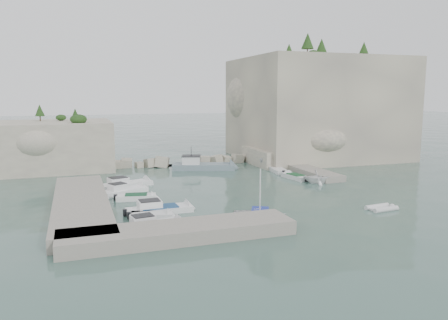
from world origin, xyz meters
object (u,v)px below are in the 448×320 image
object	(u,v)px
motorboat_b	(124,194)
motorboat_d	(160,213)
tender_east_b	(295,179)
work_boat	(204,169)
tender_east_c	(278,172)
tender_east_d	(276,168)
rowboat	(260,218)
tender_east_a	(317,183)
motorboat_e	(152,219)
motorboat_c	(136,200)
motorboat_a	(126,187)
inflatable_dinghy	(381,210)
motorboat_f	(153,229)

from	to	relation	value
motorboat_b	motorboat_d	size ratio (longest dim) A/B	0.86
tender_east_b	work_boat	distance (m)	14.37
tender_east_b	tender_east_c	distance (m)	5.27
tender_east_b	tender_east_d	bearing A→B (deg)	-16.97
motorboat_b	rowboat	world-z (taller)	motorboat_b
motorboat_d	tender_east_b	distance (m)	22.63
motorboat_b	motorboat_d	world-z (taller)	same
tender_east_a	work_boat	distance (m)	17.76
motorboat_d	motorboat_e	world-z (taller)	motorboat_d
motorboat_c	work_boat	bearing A→B (deg)	62.85
motorboat_a	work_boat	size ratio (longest dim) A/B	0.70
motorboat_b	inflatable_dinghy	xyz separation A→B (m)	(22.68, -15.07, 0.00)
work_boat	motorboat_a	bearing A→B (deg)	-126.39
motorboat_c	tender_east_d	size ratio (longest dim) A/B	0.89
motorboat_c	tender_east_d	xyz separation A→B (m)	(22.56, 12.98, 0.00)
motorboat_c	motorboat_f	bearing A→B (deg)	-80.25
work_boat	tender_east_d	bearing A→B (deg)	3.79
tender_east_b	work_boat	xyz separation A→B (m)	(-9.37, 10.90, 0.00)
inflatable_dinghy	motorboat_f	bearing A→B (deg)	171.10
motorboat_a	inflatable_dinghy	bearing A→B (deg)	-57.66
tender_east_b	work_boat	world-z (taller)	work_boat
tender_east_b	motorboat_d	bearing A→B (deg)	109.10
motorboat_f	rowboat	world-z (taller)	motorboat_f
motorboat_b	inflatable_dinghy	size ratio (longest dim) A/B	1.89
motorboat_e	tender_east_b	xyz separation A→B (m)	(21.05, 12.30, 0.00)
motorboat_e	motorboat_f	world-z (taller)	motorboat_f
motorboat_b	work_boat	distance (m)	17.85
rowboat	tender_east_d	size ratio (longest dim) A/B	0.95
rowboat	tender_east_c	bearing A→B (deg)	-4.45
motorboat_c	motorboat_d	size ratio (longest dim) A/B	0.66
motorboat_b	motorboat_a	bearing A→B (deg)	54.92
motorboat_c	rowboat	size ratio (longest dim) A/B	0.94
motorboat_b	motorboat_f	distance (m)	13.99
motorboat_b	tender_east_a	bearing A→B (deg)	-30.42
motorboat_f	tender_east_a	xyz separation A→B (m)	(22.73, 12.07, 0.00)
tender_east_c	work_boat	xyz separation A→B (m)	(-9.42, 5.63, 0.00)
motorboat_e	tender_east_d	distance (m)	30.24
rowboat	tender_east_a	bearing A→B (deg)	-21.89
motorboat_d	motorboat_e	size ratio (longest dim) A/B	1.65
motorboat_a	tender_east_a	xyz separation A→B (m)	(22.92, -5.47, 0.00)
motorboat_b	inflatable_dinghy	world-z (taller)	motorboat_b
motorboat_e	motorboat_a	bearing A→B (deg)	106.55
tender_east_a	tender_east_d	world-z (taller)	tender_east_d
motorboat_c	inflatable_dinghy	size ratio (longest dim) A/B	1.46
motorboat_e	tender_east_c	bearing A→B (deg)	53.83
motorboat_b	tender_east_d	distance (m)	25.35
rowboat	work_boat	world-z (taller)	work_boat
tender_east_a	tender_east_c	size ratio (longest dim) A/B	0.67
motorboat_a	tender_east_c	xyz separation A→B (m)	(21.73, 3.14, 0.00)
motorboat_c	work_boat	distance (m)	19.75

